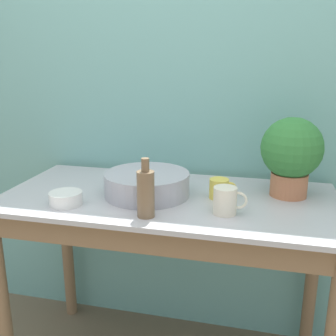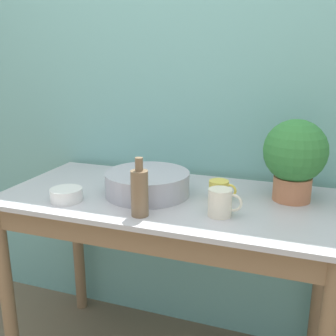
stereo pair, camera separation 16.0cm
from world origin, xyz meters
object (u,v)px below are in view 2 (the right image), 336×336
potted_plant (295,156)px  bottle_tall (140,192)px  bowl_wash_large (147,183)px  mug_cream (221,203)px  bowl_small_enamel_white (66,195)px  mug_yellow (219,190)px

potted_plant → bottle_tall: bearing=-145.4°
bowl_wash_large → potted_plant: bearing=12.9°
mug_cream → potted_plant: bearing=47.7°
bowl_wash_large → mug_cream: size_ratio=2.82×
mug_cream → bowl_small_enamel_white: (-0.62, -0.05, -0.03)m
potted_plant → mug_yellow: (-0.28, -0.10, -0.14)m
mug_cream → mug_yellow: size_ratio=1.11×
mug_cream → bowl_small_enamel_white: 0.62m
bowl_small_enamel_white → mug_yellow: bearing=20.3°
bowl_small_enamel_white → mug_cream: bearing=4.9°
mug_cream → mug_yellow: bearing=103.9°
potted_plant → bowl_small_enamel_white: potted_plant is taller
mug_cream → mug_yellow: mug_cream is taller
bowl_wash_large → bottle_tall: 0.23m
potted_plant → mug_cream: potted_plant is taller
mug_yellow → bowl_wash_large: bearing=-173.7°
bowl_wash_large → bowl_small_enamel_white: 0.33m
bowl_wash_large → mug_yellow: 0.30m
mug_cream → bottle_tall: bearing=-161.3°
bowl_wash_large → mug_cream: mug_cream is taller
bottle_tall → mug_cream: (0.28, 0.09, -0.04)m
potted_plant → mug_yellow: 0.33m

